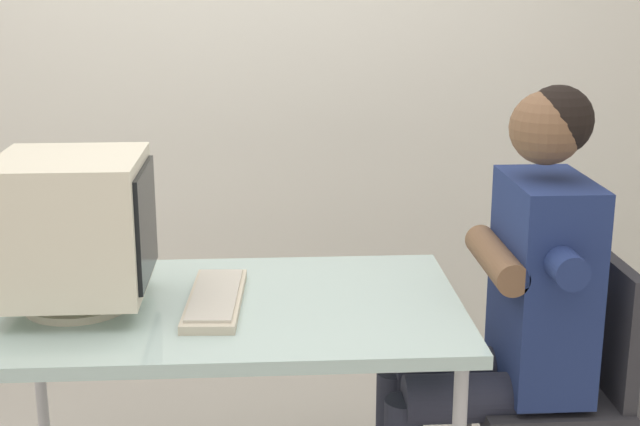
{
  "coord_description": "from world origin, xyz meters",
  "views": [
    {
      "loc": [
        0.13,
        -2.31,
        1.62
      ],
      "look_at": [
        0.27,
        0.0,
        0.99
      ],
      "focal_mm": 50.49,
      "sensor_mm": 36.0,
      "label": 1
    }
  ],
  "objects_px": {
    "office_chair": "(564,379)",
    "person_seated": "(509,302)",
    "keyboard": "(215,299)",
    "crt_monitor": "(74,226)",
    "desk": "(222,321)"
  },
  "relations": [
    {
      "from": "desk",
      "to": "keyboard",
      "type": "relative_size",
      "value": 2.93
    },
    {
      "from": "keyboard",
      "to": "person_seated",
      "type": "distance_m",
      "value": 0.83
    },
    {
      "from": "keyboard",
      "to": "crt_monitor",
      "type": "bearing_deg",
      "value": -179.99
    },
    {
      "from": "desk",
      "to": "person_seated",
      "type": "relative_size",
      "value": 0.99
    },
    {
      "from": "crt_monitor",
      "to": "desk",
      "type": "bearing_deg",
      "value": 1.02
    },
    {
      "from": "keyboard",
      "to": "person_seated",
      "type": "relative_size",
      "value": 0.34
    },
    {
      "from": "office_chair",
      "to": "person_seated",
      "type": "relative_size",
      "value": 0.63
    },
    {
      "from": "crt_monitor",
      "to": "office_chair",
      "type": "xyz_separation_m",
      "value": [
        1.36,
        0.04,
        -0.5
      ]
    },
    {
      "from": "keyboard",
      "to": "office_chair",
      "type": "relative_size",
      "value": 0.54
    },
    {
      "from": "office_chair",
      "to": "person_seated",
      "type": "xyz_separation_m",
      "value": [
        -0.18,
        0.0,
        0.24
      ]
    },
    {
      "from": "office_chair",
      "to": "person_seated",
      "type": "bearing_deg",
      "value": 180.0
    },
    {
      "from": "desk",
      "to": "office_chair",
      "type": "xyz_separation_m",
      "value": [
        0.98,
        0.04,
        -0.22
      ]
    },
    {
      "from": "desk",
      "to": "person_seated",
      "type": "xyz_separation_m",
      "value": [
        0.81,
        0.04,
        0.02
      ]
    },
    {
      "from": "crt_monitor",
      "to": "person_seated",
      "type": "height_order",
      "value": "person_seated"
    },
    {
      "from": "office_chair",
      "to": "person_seated",
      "type": "distance_m",
      "value": 0.3
    }
  ]
}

